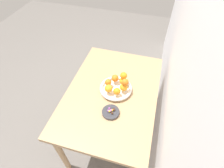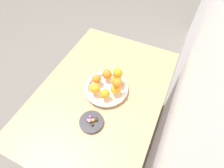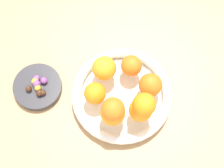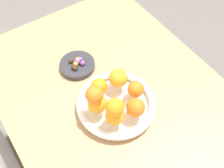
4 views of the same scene
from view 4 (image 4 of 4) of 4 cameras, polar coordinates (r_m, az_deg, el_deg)
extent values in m
cube|color=tan|center=(1.02, 1.35, -3.68)|extent=(1.10, 0.76, 0.04)
cylinder|color=tan|center=(1.67, 0.57, 6.57)|extent=(0.05, 0.05, 0.70)
cylinder|color=tan|center=(1.54, -19.58, -3.64)|extent=(0.05, 0.05, 0.70)
cylinder|color=white|center=(0.98, 0.88, -4.58)|extent=(0.23, 0.23, 0.01)
torus|color=white|center=(0.96, 0.89, -3.95)|extent=(0.27, 0.27, 0.03)
cylinder|color=#333338|center=(1.09, -7.06, 3.79)|extent=(0.13, 0.13, 0.02)
sphere|color=orange|center=(0.91, -3.04, -4.00)|extent=(0.06, 0.06, 0.06)
sphere|color=orange|center=(0.89, 0.55, -6.45)|extent=(0.06, 0.06, 0.06)
sphere|color=orange|center=(0.90, 4.85, -4.76)|extent=(0.06, 0.06, 0.06)
sphere|color=orange|center=(0.95, 4.83, -1.06)|extent=(0.06, 0.06, 0.06)
sphere|color=orange|center=(0.96, 1.27, 1.22)|extent=(0.07, 0.07, 0.07)
sphere|color=orange|center=(0.95, -2.63, -0.50)|extent=(0.06, 0.06, 0.06)
sphere|color=orange|center=(0.85, -3.58, -2.14)|extent=(0.06, 0.06, 0.06)
sphere|color=orange|center=(0.83, 0.59, -4.72)|extent=(0.06, 0.06, 0.06)
sphere|color=#472819|center=(1.08, -8.34, 4.66)|extent=(0.02, 0.02, 0.02)
sphere|color=#472819|center=(1.06, -7.76, 3.46)|extent=(0.02, 0.02, 0.02)
sphere|color=#8C4C99|center=(1.07, -5.98, 4.27)|extent=(0.02, 0.02, 0.02)
sphere|color=gold|center=(1.07, -7.39, 4.05)|extent=(0.02, 0.02, 0.02)
sphere|color=#8C4C99|center=(1.08, -6.46, 5.02)|extent=(0.02, 0.02, 0.02)
sphere|color=#472819|center=(1.06, -7.39, 3.20)|extent=(0.02, 0.02, 0.02)
sphere|color=gold|center=(1.08, -6.98, 4.85)|extent=(0.02, 0.02, 0.02)
sphere|color=#8C4C99|center=(1.07, -7.07, 4.55)|extent=(0.02, 0.02, 0.02)
camera|label=1|loc=(1.39, -58.14, 53.62)|focal=28.00mm
camera|label=2|loc=(0.97, -52.80, 45.78)|focal=28.00mm
camera|label=3|loc=(0.39, -58.34, 49.87)|focal=55.00mm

